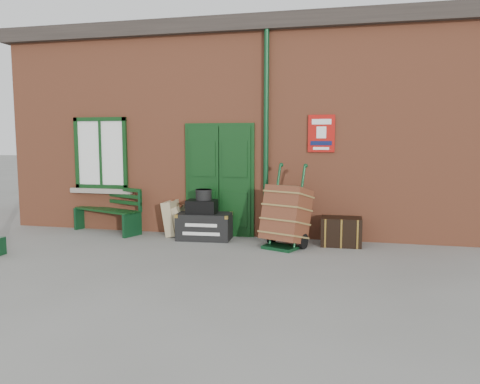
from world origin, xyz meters
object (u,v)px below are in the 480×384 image
(bench, at_px, (110,209))
(porter_trolley, at_px, (286,216))
(dark_trunk, at_px, (341,231))
(houdini_trunk, at_px, (204,226))

(bench, relative_size, porter_trolley, 1.11)
(bench, height_order, dark_trunk, bench)
(dark_trunk, bearing_deg, bench, 176.10)
(porter_trolley, bearing_deg, dark_trunk, 42.14)
(porter_trolley, bearing_deg, bench, -165.97)
(bench, height_order, houdini_trunk, bench)
(houdini_trunk, distance_m, porter_trolley, 1.69)
(bench, xyz_separation_m, houdini_trunk, (2.18, -0.28, -0.23))
(houdini_trunk, bearing_deg, bench, 168.44)
(dark_trunk, bearing_deg, porter_trolley, -161.63)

